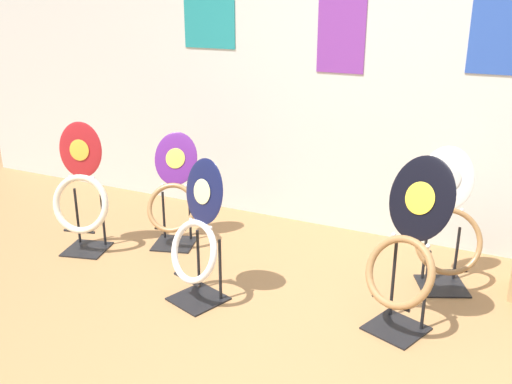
{
  "coord_description": "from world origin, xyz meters",
  "views": [
    {
      "loc": [
        0.84,
        -1.93,
        1.72
      ],
      "look_at": [
        -0.62,
        1.05,
        0.55
      ],
      "focal_mm": 40.0,
      "sensor_mm": 36.0,
      "label": 1
    }
  ],
  "objects_px": {
    "toilet_seat_display_jazz_black": "(407,250)",
    "toilet_seat_display_navy_moon": "(198,236)",
    "toilet_seat_display_purple_note": "(173,195)",
    "toilet_seat_display_white_plain": "(448,225)",
    "toilet_seat_display_crimson_swirl": "(81,192)"
  },
  "relations": [
    {
      "from": "toilet_seat_display_jazz_black",
      "to": "toilet_seat_display_navy_moon",
      "type": "xyz_separation_m",
      "value": [
        -1.13,
        -0.22,
        -0.05
      ]
    },
    {
      "from": "toilet_seat_display_purple_note",
      "to": "toilet_seat_display_white_plain",
      "type": "bearing_deg",
      "value": 6.05
    },
    {
      "from": "toilet_seat_display_crimson_swirl",
      "to": "toilet_seat_display_jazz_black",
      "type": "bearing_deg",
      "value": -0.24
    },
    {
      "from": "toilet_seat_display_purple_note",
      "to": "toilet_seat_display_white_plain",
      "type": "distance_m",
      "value": 1.84
    },
    {
      "from": "toilet_seat_display_jazz_black",
      "to": "toilet_seat_display_navy_moon",
      "type": "bearing_deg",
      "value": -168.84
    },
    {
      "from": "toilet_seat_display_purple_note",
      "to": "toilet_seat_display_navy_moon",
      "type": "xyz_separation_m",
      "value": [
        0.58,
        -0.61,
        0.04
      ]
    },
    {
      "from": "toilet_seat_display_navy_moon",
      "to": "toilet_seat_display_jazz_black",
      "type": "bearing_deg",
      "value": 11.16
    },
    {
      "from": "toilet_seat_display_jazz_black",
      "to": "toilet_seat_display_white_plain",
      "type": "relative_size",
      "value": 1.09
    },
    {
      "from": "toilet_seat_display_white_plain",
      "to": "toilet_seat_display_purple_note",
      "type": "bearing_deg",
      "value": -173.95
    },
    {
      "from": "toilet_seat_display_jazz_black",
      "to": "toilet_seat_display_white_plain",
      "type": "bearing_deg",
      "value": 78.34
    },
    {
      "from": "toilet_seat_display_white_plain",
      "to": "toilet_seat_display_jazz_black",
      "type": "bearing_deg",
      "value": -101.66
    },
    {
      "from": "toilet_seat_display_white_plain",
      "to": "toilet_seat_display_navy_moon",
      "type": "bearing_deg",
      "value": -147.23
    },
    {
      "from": "toilet_seat_display_purple_note",
      "to": "toilet_seat_display_white_plain",
      "type": "relative_size",
      "value": 0.92
    },
    {
      "from": "toilet_seat_display_purple_note",
      "to": "toilet_seat_display_jazz_black",
      "type": "bearing_deg",
      "value": -12.79
    },
    {
      "from": "toilet_seat_display_navy_moon",
      "to": "toilet_seat_display_white_plain",
      "type": "bearing_deg",
      "value": 32.77
    }
  ]
}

